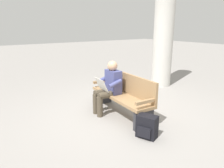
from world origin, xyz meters
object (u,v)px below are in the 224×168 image
Objects in this scene: person_seated at (109,86)px; support_pillar at (164,21)px; backpack at (147,127)px; bench_near at (123,94)px.

person_seated is 0.29× the size of support_pillar.
support_pillar is (2.22, -2.82, 1.84)m from backpack.
support_pillar is at bearing -67.15° from person_seated.
support_pillar is at bearing -51.70° from backpack.
backpack is at bearing -179.75° from person_seated.
person_seated reaches higher than backpack.
person_seated reaches higher than bench_near.
support_pillar reaches higher than person_seated.
person_seated is at bearing 45.22° from bench_near.
backpack is (-1.06, 0.31, -0.26)m from bench_near.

